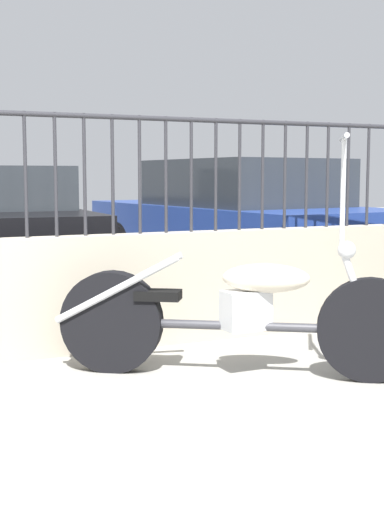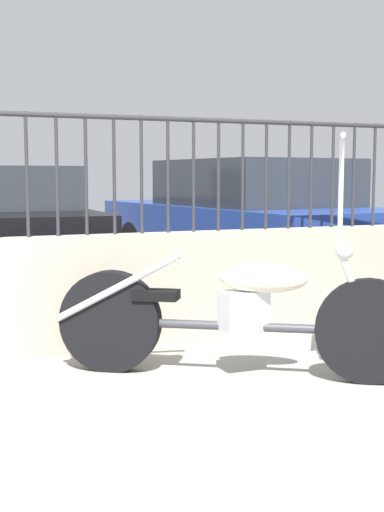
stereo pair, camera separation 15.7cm
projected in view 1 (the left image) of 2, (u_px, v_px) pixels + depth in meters
ground_plane at (221, 497)px, 2.75m from camera, size 40.00×40.00×0.00m
low_wall at (58, 296)px, 4.91m from camera, size 9.53×0.18×0.82m
fence_railing at (55, 154)px, 4.80m from camera, size 9.53×0.04×0.84m
motorcycle_dark_grey at (220, 313)px, 4.39m from camera, size 1.95×1.36×1.48m
car_blue at (236, 220)px, 8.46m from camera, size 2.24×4.50×1.42m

